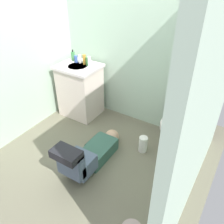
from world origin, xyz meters
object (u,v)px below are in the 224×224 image
at_px(vanity_cabinet, 80,90).
at_px(bottle_white, 80,59).
at_px(toilet, 177,123).
at_px(toiletry_bag, 193,92).
at_px(soap_dispenser, 73,56).
at_px(bottle_green, 88,61).
at_px(faucet, 84,59).
at_px(bottle_clear, 89,62).
at_px(bottle_blue, 76,59).
at_px(toilet_paper_roll, 165,189).
at_px(person_plumber, 89,154).
at_px(paper_towel_roll, 143,144).
at_px(bottle_amber, 84,59).
at_px(tissue_box, 181,89).

bearing_deg(vanity_cabinet, bottle_white, 111.95).
relative_size(toilet, toiletry_bag, 6.05).
xyz_separation_m(soap_dispenser, bottle_green, (0.31, -0.04, -0.01)).
relative_size(faucet, bottle_clear, 0.68).
xyz_separation_m(bottle_blue, bottle_white, (0.07, 0.01, 0.01)).
bearing_deg(toilet_paper_roll, person_plumber, -173.33).
relative_size(soap_dispenser, bottle_green, 1.33).
bearing_deg(toilet_paper_roll, bottle_clear, 152.47).
height_order(toilet, bottle_clear, bottle_clear).
relative_size(bottle_white, paper_towel_roll, 0.58).
height_order(person_plumber, soap_dispenser, soap_dispenser).
bearing_deg(faucet, bottle_amber, -46.39).
xyz_separation_m(toilet, bottle_white, (-1.58, 0.07, 0.52)).
bearing_deg(toilet, bottle_clear, 178.59).
height_order(bottle_blue, bottle_green, bottle_green).
xyz_separation_m(soap_dispenser, paper_towel_roll, (1.43, -0.42, -0.78)).
bearing_deg(faucet, toilet, -4.41).
distance_m(bottle_amber, bottle_green, 0.07).
relative_size(person_plumber, bottle_green, 8.54).
bearing_deg(bottle_clear, tissue_box, 2.43).
bearing_deg(person_plumber, toilet_paper_roll, 6.67).
height_order(person_plumber, toiletry_bag, toiletry_bag).
height_order(bottle_blue, bottle_white, bottle_white).
bearing_deg(toilet_paper_roll, faucet, 152.46).
xyz_separation_m(faucet, bottle_blue, (-0.10, -0.06, 0.00)).
distance_m(toilet, paper_towel_roll, 0.51).
distance_m(bottle_white, bottle_clear, 0.20).
height_order(vanity_cabinet, toiletry_bag, toiletry_bag).
height_order(soap_dispenser, bottle_white, soap_dispenser).
distance_m(toilet, soap_dispenser, 1.81).
distance_m(person_plumber, tissue_box, 1.36).
bearing_deg(bottle_white, bottle_blue, -168.25).
bearing_deg(person_plumber, soap_dispenser, 134.88).
relative_size(toiletry_bag, bottle_clear, 0.84).
distance_m(bottle_amber, paper_towel_roll, 1.48).
xyz_separation_m(faucet, person_plumber, (0.80, -1.02, -0.69)).
bearing_deg(bottle_white, person_plumber, -49.09).
relative_size(person_plumber, toiletry_bag, 8.59).
bearing_deg(bottle_clear, bottle_white, 169.36).
xyz_separation_m(bottle_blue, toilet_paper_roll, (1.84, -0.85, -0.82)).
relative_size(toilet, bottle_clear, 5.09).
bearing_deg(person_plumber, paper_towel_roll, 52.72).
height_order(bottle_amber, paper_towel_roll, bottle_amber).
xyz_separation_m(bottle_green, paper_towel_roll, (1.13, -0.38, -0.77)).
xyz_separation_m(faucet, toiletry_bag, (1.65, -0.03, -0.06)).
bearing_deg(bottle_green, faucet, 152.90).
bearing_deg(paper_towel_roll, soap_dispenser, 163.70).
relative_size(soap_dispenser, bottle_amber, 1.16).
xyz_separation_m(person_plumber, bottle_white, (-0.84, 0.97, 0.71)).
relative_size(bottle_white, bottle_amber, 0.89).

